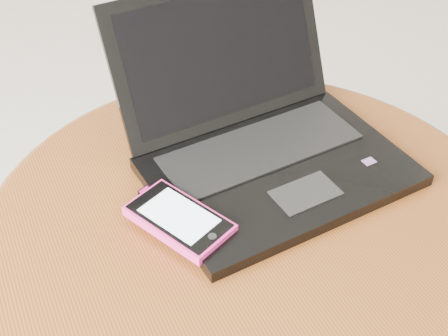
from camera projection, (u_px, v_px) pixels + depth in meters
name	position (u px, v px, depth m)	size (l,w,h in m)	color
table	(251.00, 279.00, 0.84)	(0.70, 0.70, 0.56)	#4D2F15
laptop	(261.00, 136.00, 0.83)	(0.35, 0.34, 0.21)	black
phone_black	(190.00, 203.00, 0.77)	(0.11, 0.14, 0.01)	black
phone_pink	(179.00, 220.00, 0.73)	(0.12, 0.15, 0.02)	#EB2D86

